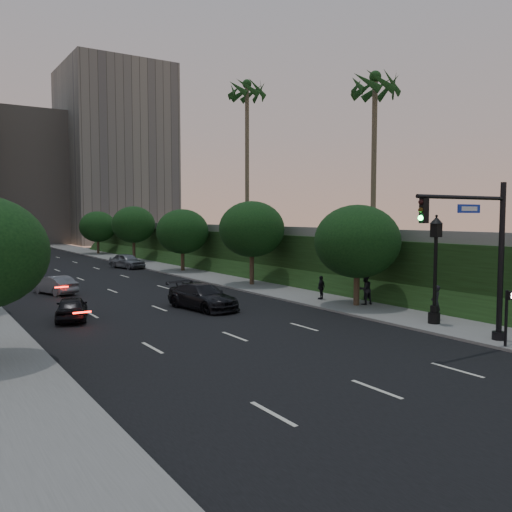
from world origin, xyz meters
TOP-DOWN VIEW (x-y plane):
  - ground at (0.00, 0.00)m, footprint 160.00×160.00m
  - road_surface at (0.00, 30.00)m, footprint 16.00×140.00m
  - sidewalk_right at (10.25, 30.00)m, footprint 4.50×140.00m
  - embankment at (22.00, 28.00)m, footprint 18.00×90.00m
  - parapet_wall at (13.50, 28.00)m, footprint 0.35×90.00m
  - office_block_mid at (6.00, 102.00)m, footprint 22.00×18.00m
  - office_block_right at (24.00, 96.00)m, footprint 20.00×22.00m
  - tree_right_a at (10.30, 8.00)m, footprint 5.20×5.20m
  - tree_right_b at (10.30, 20.00)m, footprint 5.20×5.20m
  - tree_right_c at (10.30, 33.00)m, footprint 5.20×5.20m
  - tree_right_d at (10.30, 47.00)m, footprint 5.20×5.20m
  - tree_right_e at (10.30, 62.00)m, footprint 5.20×5.20m
  - palm_mid at (17.50, 14.00)m, footprint 3.20×3.20m
  - palm_far at (16.00, 30.00)m, footprint 3.20×3.20m
  - traffic_signal_mast at (8.08, -2.21)m, footprint 5.68×0.56m
  - street_lamp at (9.72, 1.72)m, footprint 0.64×0.64m
  - pedestrian_signal at (8.30, -3.14)m, footprint 0.30×0.33m
  - sedan_near_left at (-5.32, 13.09)m, footprint 2.60×4.16m
  - sedan_mid_left at (-3.93, 23.65)m, footprint 2.56×4.27m
  - sedan_far_left at (-3.88, 40.13)m, footprint 3.28×5.52m
  - sedan_near_right at (2.11, 12.43)m, footprint 2.96×5.57m
  - sedan_far_right at (6.79, 39.39)m, footprint 3.03×5.03m
  - pedestrian_a at (10.60, 2.36)m, footprint 0.74×0.57m
  - pedestrian_b at (10.90, 7.88)m, footprint 0.96×0.77m
  - pedestrian_c at (10.00, 10.99)m, footprint 0.97×0.71m

SIDE VIEW (x-z plane):
  - ground at x=0.00m, z-range 0.00..0.00m
  - road_surface at x=0.00m, z-range 0.00..0.02m
  - sidewalk_right at x=10.25m, z-range 0.00..0.15m
  - sedan_near_left at x=-5.32m, z-range 0.00..1.32m
  - sedan_mid_left at x=-3.93m, z-range 0.00..1.33m
  - sedan_far_left at x=-3.88m, z-range 0.00..1.44m
  - sedan_near_right at x=2.11m, z-range 0.00..1.54m
  - sedan_far_right at x=6.79m, z-range 0.00..1.60m
  - pedestrian_c at x=10.00m, z-range 0.15..1.68m
  - pedestrian_a at x=10.60m, z-range 0.15..1.95m
  - pedestrian_b at x=10.90m, z-range 0.15..2.04m
  - pedestrian_signal at x=8.30m, z-range 0.32..2.82m
  - embankment at x=22.00m, z-range 0.00..4.00m
  - street_lamp at x=9.72m, z-range -0.18..5.44m
  - traffic_signal_mast at x=8.08m, z-range 0.17..7.17m
  - tree_right_a at x=10.30m, z-range 0.90..7.14m
  - tree_right_c at x=10.30m, z-range 0.90..7.14m
  - tree_right_e at x=10.30m, z-range 0.90..7.14m
  - parapet_wall at x=13.50m, z-range 4.00..4.70m
  - tree_right_b at x=10.30m, z-range 1.15..7.88m
  - tree_right_d at x=10.30m, z-range 1.15..7.88m
  - office_block_mid at x=6.00m, z-range 0.00..26.00m
  - palm_mid at x=17.50m, z-range 8.82..21.82m
  - palm_far at x=16.00m, z-range 9.89..25.39m
  - office_block_right at x=24.00m, z-range 0.00..36.00m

